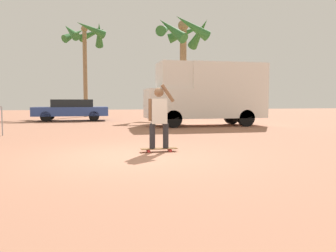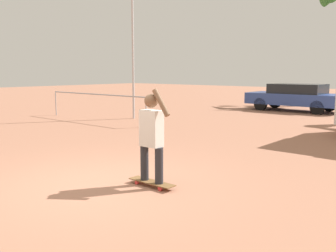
{
  "view_description": "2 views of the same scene",
  "coord_description": "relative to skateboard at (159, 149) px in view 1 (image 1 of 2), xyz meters",
  "views": [
    {
      "loc": [
        -0.75,
        -7.33,
        1.26
      ],
      "look_at": [
        1.03,
        0.67,
        0.63
      ],
      "focal_mm": 35.0,
      "sensor_mm": 36.0,
      "label": 1
    },
    {
      "loc": [
        5.0,
        -3.96,
        1.95
      ],
      "look_at": [
        0.54,
        1.26,
        0.94
      ],
      "focal_mm": 40.0,
      "sensor_mm": 36.0,
      "label": 2
    }
  ],
  "objects": [
    {
      "name": "skateboard",
      "position": [
        0.0,
        0.0,
        0.0
      ],
      "size": [
        0.9,
        0.23,
        0.09
      ],
      "color": "brown",
      "rests_on": "ground_plane"
    },
    {
      "name": "camper_van",
      "position": [
        4.01,
        7.82,
        1.62
      ],
      "size": [
        5.94,
        2.01,
        3.12
      ],
      "color": "black",
      "rests_on": "ground_plane"
    },
    {
      "name": "palm_tree_center_background",
      "position": [
        -2.18,
        18.99,
        6.11
      ],
      "size": [
        3.59,
        3.67,
        7.41
      ],
      "color": "#8E704C",
      "rests_on": "ground_plane"
    },
    {
      "name": "parked_car_blue",
      "position": [
        -2.98,
        13.61,
        0.65
      ],
      "size": [
        4.54,
        1.9,
        1.34
      ],
      "color": "black",
      "rests_on": "ground_plane"
    },
    {
      "name": "palm_tree_near_van",
      "position": [
        4.63,
        14.89,
        5.7
      ],
      "size": [
        4.01,
        4.1,
        7.18
      ],
      "color": "#8E704C",
      "rests_on": "ground_plane"
    },
    {
      "name": "person_skateboarder",
      "position": [
        -0.0,
        0.0,
        0.86
      ],
      "size": [
        0.66,
        0.23,
        1.59
      ],
      "color": "#28282D",
      "rests_on": "skateboard"
    },
    {
      "name": "ground_plane",
      "position": [
        -0.78,
        -0.56,
        -0.07
      ],
      "size": [
        80.0,
        80.0,
        0.0
      ],
      "primitive_type": "plane",
      "color": "#A36B51"
    }
  ]
}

